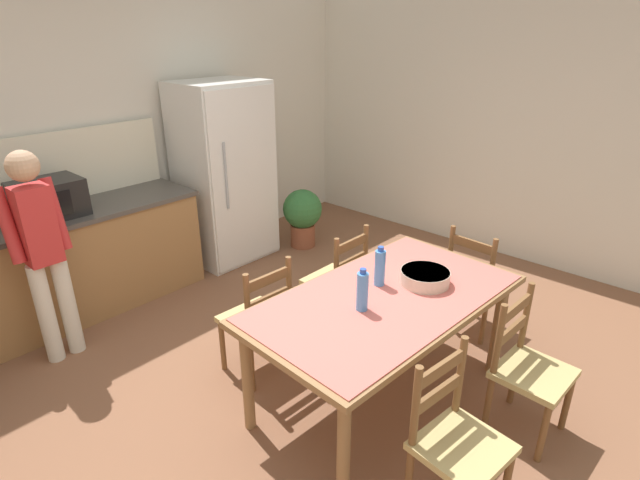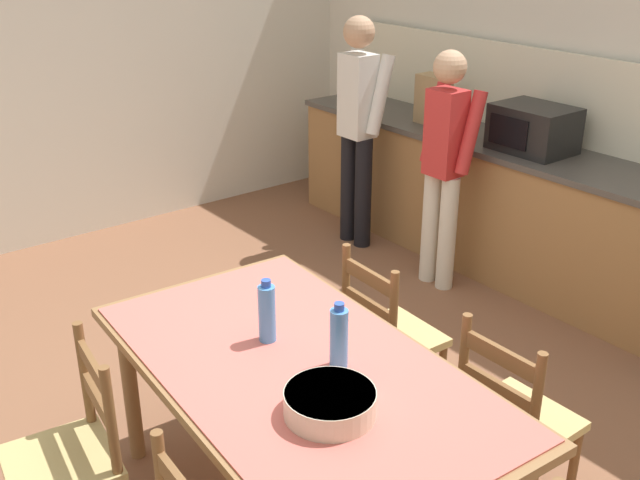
# 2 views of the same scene
# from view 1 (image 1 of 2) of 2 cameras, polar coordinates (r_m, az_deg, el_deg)

# --- Properties ---
(ground_plane) EXTENTS (8.32, 8.32, 0.00)m
(ground_plane) POSITION_cam_1_polar(r_m,az_deg,el_deg) (3.59, -2.38, -17.46)
(ground_plane) COLOR brown
(wall_back) EXTENTS (6.52, 0.12, 2.90)m
(wall_back) POSITION_cam_1_polar(r_m,az_deg,el_deg) (5.05, -25.30, 10.94)
(wall_back) COLOR silver
(wall_back) RESTS_ON ground
(wall_right) EXTENTS (0.12, 5.20, 2.90)m
(wall_right) POSITION_cam_1_polar(r_m,az_deg,el_deg) (5.60, 21.90, 12.51)
(wall_right) COLOR silver
(wall_right) RESTS_ON ground
(kitchen_counter) EXTENTS (3.28, 0.66, 0.93)m
(kitchen_counter) POSITION_cam_1_polar(r_m,az_deg,el_deg) (4.65, -32.36, -4.43)
(kitchen_counter) COLOR #9E7042
(kitchen_counter) RESTS_ON ground
(refrigerator) EXTENTS (0.87, 0.73, 1.85)m
(refrigerator) POSITION_cam_1_polar(r_m,az_deg,el_deg) (5.33, -10.84, 7.49)
(refrigerator) COLOR white
(refrigerator) RESTS_ON ground
(microwave) EXTENTS (0.50, 0.39, 0.30)m
(microwave) POSITION_cam_1_polar(r_m,az_deg,el_deg) (4.53, -28.63, 4.14)
(microwave) COLOR black
(microwave) RESTS_ON kitchen_counter
(dining_table) EXTENTS (1.86, 1.10, 0.79)m
(dining_table) POSITION_cam_1_polar(r_m,az_deg,el_deg) (3.21, 7.40, -7.63)
(dining_table) COLOR olive
(dining_table) RESTS_ON ground
(bottle_near_centre) EXTENTS (0.07, 0.07, 0.27)m
(bottle_near_centre) POSITION_cam_1_polar(r_m,az_deg,el_deg) (2.95, 4.86, -5.82)
(bottle_near_centre) COLOR #4C8ED6
(bottle_near_centre) RESTS_ON dining_table
(bottle_off_centre) EXTENTS (0.07, 0.07, 0.27)m
(bottle_off_centre) POSITION_cam_1_polar(r_m,az_deg,el_deg) (3.24, 6.86, -3.12)
(bottle_off_centre) COLOR #4C8ED6
(bottle_off_centre) RESTS_ON dining_table
(serving_bowl) EXTENTS (0.32, 0.32, 0.09)m
(serving_bowl) POSITION_cam_1_polar(r_m,az_deg,el_deg) (3.33, 11.92, -4.08)
(serving_bowl) COLOR beige
(serving_bowl) RESTS_ON dining_table
(chair_side_near_right) EXTENTS (0.44, 0.42, 0.91)m
(chair_side_near_right) POSITION_cam_1_polar(r_m,az_deg,el_deg) (3.34, 22.67, -13.45)
(chair_side_near_right) COLOR brown
(chair_side_near_right) RESTS_ON ground
(chair_head_end) EXTENTS (0.43, 0.45, 0.91)m
(chair_head_end) POSITION_cam_1_polar(r_m,az_deg,el_deg) (4.23, 17.36, -4.55)
(chair_head_end) COLOR brown
(chair_head_end) RESTS_ON ground
(chair_side_far_left) EXTENTS (0.44, 0.42, 0.91)m
(chair_side_far_left) POSITION_cam_1_polar(r_m,az_deg,el_deg) (3.58, -7.06, -8.96)
(chair_side_far_left) COLOR brown
(chair_side_far_left) RESTS_ON ground
(chair_side_far_right) EXTENTS (0.42, 0.40, 0.91)m
(chair_side_far_right) POSITION_cam_1_polar(r_m,az_deg,el_deg) (4.05, 2.05, -4.69)
(chair_side_far_right) COLOR brown
(chair_side_far_right) RESTS_ON ground
(chair_side_near_left) EXTENTS (0.47, 0.45, 0.91)m
(chair_side_near_left) POSITION_cam_1_polar(r_m,az_deg,el_deg) (2.76, 15.29, -21.32)
(chair_side_near_left) COLOR brown
(chair_side_near_left) RESTS_ON ground
(person_at_counter) EXTENTS (0.40, 0.28, 1.60)m
(person_at_counter) POSITION_cam_1_polar(r_m,az_deg,el_deg) (4.03, -29.20, -0.79)
(person_at_counter) COLOR silver
(person_at_counter) RESTS_ON ground
(potted_plant) EXTENTS (0.44, 0.44, 0.67)m
(potted_plant) POSITION_cam_1_polar(r_m,az_deg,el_deg) (5.64, -2.02, 2.99)
(potted_plant) COLOR brown
(potted_plant) RESTS_ON ground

